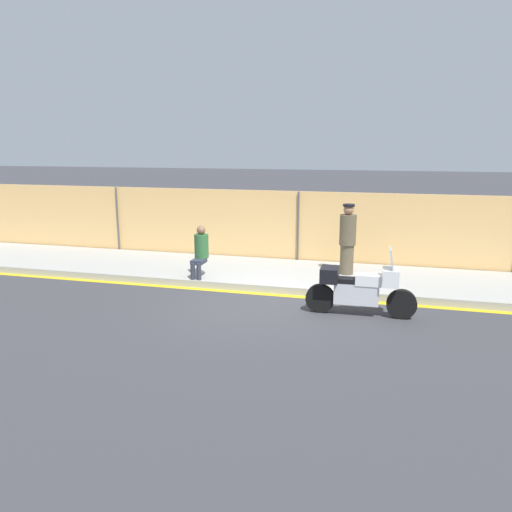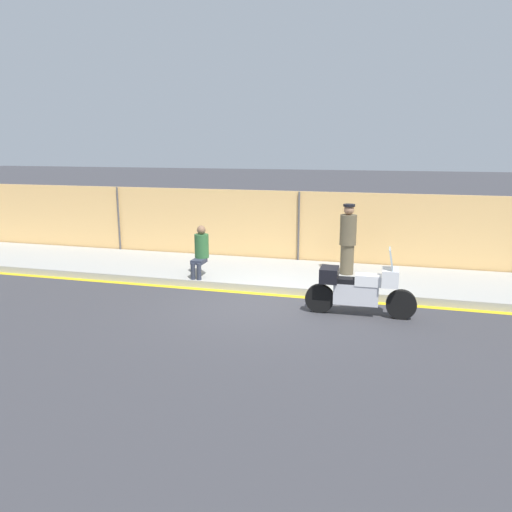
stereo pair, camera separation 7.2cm
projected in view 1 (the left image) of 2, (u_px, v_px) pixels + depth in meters
name	position (u px, v px, depth m)	size (l,w,h in m)	color
ground_plane	(267.00, 305.00, 10.93)	(120.00, 120.00, 0.00)	#38383D
sidewalk	(288.00, 275.00, 13.06)	(42.56, 2.89, 0.18)	#9E9E99
curb_paint_stripe	(275.00, 295.00, 11.62)	(42.56, 0.18, 0.01)	gold
storefront_fence	(299.00, 229.00, 14.29)	(40.43, 0.17, 2.14)	#E5B26B
motorcycle	(360.00, 288.00, 10.14)	(2.24, 0.51, 1.43)	black
officer_standing	(348.00, 239.00, 12.64)	(0.42, 0.42, 1.80)	brown
person_seated_on_curb	(201.00, 249.00, 12.45)	(0.35, 0.65, 1.28)	#2D3342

